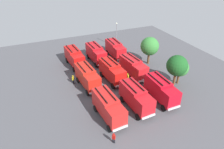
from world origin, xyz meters
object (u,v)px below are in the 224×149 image
(tree_1, at_px, (180,68))
(firefighter_2, at_px, (114,138))
(fire_truck_1, at_px, (87,76))
(fire_truck_2, at_px, (108,107))
(fire_truck_6, at_px, (115,49))
(traffic_cone_0, at_px, (128,57))
(lamppost, at_px, (116,33))
(tree_2, at_px, (177,66))
(fire_truck_4, at_px, (112,71))
(firefighter_1, at_px, (73,79))
(fire_truck_5, at_px, (136,97))
(fire_truck_8, at_px, (161,90))
(firefighter_0, at_px, (128,77))
(fire_truck_3, at_px, (96,53))
(fire_truck_7, at_px, (133,67))
(fire_truck_0, at_px, (74,57))
(tree_0, at_px, (150,46))

(tree_1, bearing_deg, firefighter_2, -64.28)
(fire_truck_1, distance_m, fire_truck_2, 9.59)
(fire_truck_6, xyz_separation_m, tree_1, (15.68, 6.28, 1.23))
(traffic_cone_0, bearing_deg, firefighter_2, -31.46)
(lamppost, bearing_deg, fire_truck_6, -26.99)
(firefighter_2, distance_m, tree_2, 18.74)
(fire_truck_6, relative_size, tree_1, 1.43)
(fire_truck_2, relative_size, fire_truck_4, 1.00)
(fire_truck_1, relative_size, traffic_cone_0, 10.68)
(lamppost, bearing_deg, firefighter_1, -48.57)
(fire_truck_6, bearing_deg, fire_truck_2, -27.13)
(fire_truck_4, height_order, tree_1, tree_1)
(fire_truck_6, distance_m, tree_2, 16.73)
(firefighter_2, bearing_deg, fire_truck_2, -148.21)
(fire_truck_5, distance_m, tree_2, 10.90)
(fire_truck_8, bearing_deg, fire_truck_5, -89.38)
(firefighter_1, bearing_deg, lamppost, -101.22)
(fire_truck_2, height_order, firefighter_0, fire_truck_2)
(fire_truck_6, bearing_deg, fire_truck_3, -85.36)
(fire_truck_4, distance_m, fire_truck_7, 4.61)
(fire_truck_2, relative_size, firefighter_2, 4.59)
(fire_truck_0, bearing_deg, fire_truck_1, -4.23)
(tree_2, bearing_deg, lamppost, -174.00)
(fire_truck_4, bearing_deg, fire_truck_3, 175.69)
(fire_truck_0, bearing_deg, tree_1, 42.28)
(fire_truck_2, bearing_deg, fire_truck_1, 177.50)
(firefighter_1, height_order, tree_0, tree_0)
(fire_truck_0, distance_m, traffic_cone_0, 12.93)
(fire_truck_1, height_order, tree_0, tree_0)
(fire_truck_4, relative_size, fire_truck_7, 1.00)
(fire_truck_5, bearing_deg, fire_truck_7, 150.77)
(firefighter_2, bearing_deg, fire_truck_0, -135.69)
(fire_truck_5, xyz_separation_m, tree_1, (-3.13, 11.17, 1.23))
(fire_truck_0, relative_size, fire_truck_7, 1.00)
(fire_truck_6, xyz_separation_m, firefighter_0, (11.20, -2.38, -1.18))
(fire_truck_5, relative_size, traffic_cone_0, 10.59)
(fire_truck_6, bearing_deg, tree_2, 18.81)
(fire_truck_1, distance_m, fire_truck_8, 13.57)
(fire_truck_4, height_order, firefighter_1, fire_truck_4)
(fire_truck_1, xyz_separation_m, fire_truck_3, (-9.26, 4.99, 0.00))
(fire_truck_5, bearing_deg, lamppost, 159.21)
(fire_truck_4, xyz_separation_m, fire_truck_5, (9.25, 0.16, 0.00))
(fire_truck_7, relative_size, firefighter_2, 4.62)
(fire_truck_0, height_order, fire_truck_5, same)
(fire_truck_2, xyz_separation_m, firefighter_1, (-11.65, -2.57, -1.18))
(fire_truck_4, distance_m, lamppost, 17.70)
(firefighter_2, relative_size, traffic_cone_0, 2.32)
(tree_2, bearing_deg, fire_truck_4, -120.60)
(firefighter_0, height_order, lamppost, lamppost)
(tree_2, height_order, traffic_cone_0, tree_2)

